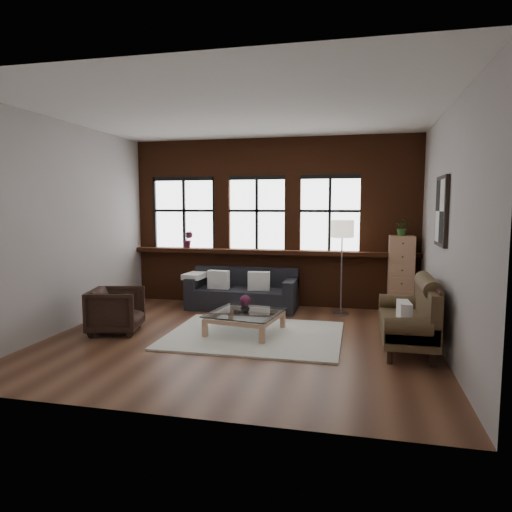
% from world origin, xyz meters
% --- Properties ---
extents(floor, '(5.50, 5.50, 0.00)m').
position_xyz_m(floor, '(0.00, 0.00, 0.00)').
color(floor, '#502E1D').
rests_on(floor, ground).
extents(ceiling, '(5.50, 5.50, 0.00)m').
position_xyz_m(ceiling, '(0.00, 0.00, 3.20)').
color(ceiling, white).
rests_on(ceiling, ground).
extents(wall_back, '(5.50, 0.00, 5.50)m').
position_xyz_m(wall_back, '(0.00, 2.50, 1.60)').
color(wall_back, '#ACA5A0').
rests_on(wall_back, ground).
extents(wall_front, '(5.50, 0.00, 5.50)m').
position_xyz_m(wall_front, '(0.00, -2.50, 1.60)').
color(wall_front, '#ACA5A0').
rests_on(wall_front, ground).
extents(wall_left, '(0.00, 5.00, 5.00)m').
position_xyz_m(wall_left, '(-2.75, 0.00, 1.60)').
color(wall_left, '#ACA5A0').
rests_on(wall_left, ground).
extents(wall_right, '(0.00, 5.00, 5.00)m').
position_xyz_m(wall_right, '(2.75, 0.00, 1.60)').
color(wall_right, '#ACA5A0').
rests_on(wall_right, ground).
extents(brick_backwall, '(5.50, 0.12, 3.20)m').
position_xyz_m(brick_backwall, '(0.00, 2.44, 1.60)').
color(brick_backwall, '#542713').
rests_on(brick_backwall, floor).
extents(sill_ledge, '(5.50, 0.30, 0.08)m').
position_xyz_m(sill_ledge, '(0.00, 2.35, 1.04)').
color(sill_ledge, '#542713').
rests_on(sill_ledge, brick_backwall).
extents(window_left, '(1.38, 0.10, 1.50)m').
position_xyz_m(window_left, '(-1.80, 2.45, 1.75)').
color(window_left, black).
rests_on(window_left, brick_backwall).
extents(window_mid, '(1.38, 0.10, 1.50)m').
position_xyz_m(window_mid, '(-0.30, 2.45, 1.75)').
color(window_mid, black).
rests_on(window_mid, brick_backwall).
extents(window_right, '(1.38, 0.10, 1.50)m').
position_xyz_m(window_right, '(1.10, 2.45, 1.75)').
color(window_right, black).
rests_on(window_right, brick_backwall).
extents(wall_poster, '(0.05, 0.74, 0.94)m').
position_xyz_m(wall_poster, '(2.72, 0.30, 1.85)').
color(wall_poster, black).
rests_on(wall_poster, wall_right).
extents(shag_rug, '(2.55, 2.01, 0.03)m').
position_xyz_m(shag_rug, '(0.17, 0.20, 0.01)').
color(shag_rug, beige).
rests_on(shag_rug, floor).
extents(dark_sofa, '(2.02, 0.82, 0.73)m').
position_xyz_m(dark_sofa, '(-0.46, 1.90, 0.37)').
color(dark_sofa, black).
rests_on(dark_sofa, floor).
extents(pillow_a, '(0.41, 0.17, 0.34)m').
position_xyz_m(pillow_a, '(-0.89, 1.80, 0.55)').
color(pillow_a, white).
rests_on(pillow_a, dark_sofa).
extents(pillow_b, '(0.41, 0.19, 0.34)m').
position_xyz_m(pillow_b, '(-0.12, 1.80, 0.55)').
color(pillow_b, white).
rests_on(pillow_b, dark_sofa).
extents(vintage_settee, '(0.75, 1.69, 0.90)m').
position_xyz_m(vintage_settee, '(2.30, 0.13, 0.45)').
color(vintage_settee, '#4B3A22').
rests_on(vintage_settee, floor).
extents(pillow_settee, '(0.17, 0.39, 0.34)m').
position_xyz_m(pillow_settee, '(2.22, -0.39, 0.56)').
color(pillow_settee, white).
rests_on(pillow_settee, vintage_settee).
extents(armchair, '(0.90, 0.88, 0.68)m').
position_xyz_m(armchair, '(-1.93, -0.08, 0.34)').
color(armchair, black).
rests_on(armchair, floor).
extents(coffee_table, '(1.16, 1.16, 0.34)m').
position_xyz_m(coffee_table, '(0.00, 0.29, 0.16)').
color(coffee_table, tan).
rests_on(coffee_table, shag_rug).
extents(vase, '(0.18, 0.18, 0.14)m').
position_xyz_m(vase, '(0.00, 0.29, 0.40)').
color(vase, '#B2B2B2').
rests_on(vase, coffee_table).
extents(flowers, '(0.17, 0.17, 0.17)m').
position_xyz_m(flowers, '(0.00, 0.29, 0.51)').
color(flowers, '#5E203D').
rests_on(flowers, vase).
extents(drawer_chest, '(0.43, 0.43, 1.40)m').
position_xyz_m(drawer_chest, '(2.39, 2.15, 0.70)').
color(drawer_chest, tan).
rests_on(drawer_chest, floor).
extents(potted_plant_top, '(0.27, 0.23, 0.29)m').
position_xyz_m(potted_plant_top, '(2.39, 2.15, 1.54)').
color(potted_plant_top, '#2D5923').
rests_on(potted_plant_top, drawer_chest).
extents(floor_lamp, '(0.40, 0.40, 1.82)m').
position_xyz_m(floor_lamp, '(1.36, 1.87, 0.91)').
color(floor_lamp, '#A5A5A8').
rests_on(floor_lamp, floor).
extents(sill_plant, '(0.19, 0.15, 0.34)m').
position_xyz_m(sill_plant, '(-1.68, 2.32, 1.25)').
color(sill_plant, '#5E203D').
rests_on(sill_plant, sill_ledge).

